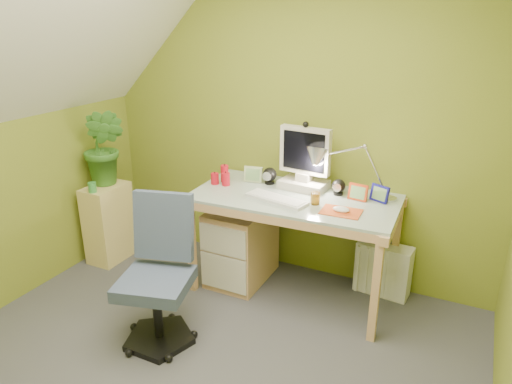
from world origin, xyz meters
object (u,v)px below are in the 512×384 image
at_px(potted_plant, 104,147).
at_px(radiator, 383,269).
at_px(desk_lamp, 367,159).
at_px(task_chair, 155,282).
at_px(desk, 293,245).
at_px(side_ledge, 109,223).
at_px(monitor, 305,153).

xyz_separation_m(potted_plant, radiator, (2.21, 0.43, -0.78)).
height_order(desk_lamp, task_chair, desk_lamp).
bearing_deg(desk, desk_lamp, 19.70).
bearing_deg(desk_lamp, task_chair, -127.44).
bearing_deg(side_ledge, desk_lamp, 10.71).
distance_m(desk, monitor, 0.68).
relative_size(desk_lamp, task_chair, 0.66).
xyz_separation_m(desk, side_ledge, (-1.59, -0.21, -0.06)).
height_order(desk, desk_lamp, desk_lamp).
relative_size(desk_lamp, potted_plant, 0.90).
xyz_separation_m(desk, monitor, (0.00, 0.18, 0.65)).
distance_m(monitor, potted_plant, 1.63).
relative_size(side_ledge, potted_plant, 1.04).
distance_m(desk_lamp, task_chair, 1.62).
bearing_deg(radiator, task_chair, -128.82).
relative_size(monitor, side_ledge, 0.81).
height_order(desk, radiator, desk).
height_order(monitor, radiator, monitor).
xyz_separation_m(monitor, radiator, (0.62, 0.09, -0.84)).
bearing_deg(task_chair, radiator, 30.77).
bearing_deg(desk_lamp, radiator, 32.14).
distance_m(desk_lamp, radiator, 0.88).
bearing_deg(monitor, desk_lamp, 4.37).
bearing_deg(potted_plant, desk_lamp, 9.35).
bearing_deg(side_ledge, potted_plant, 90.00).
bearing_deg(side_ledge, radiator, 12.15).
bearing_deg(monitor, task_chair, -111.69).
distance_m(task_chair, radiator, 1.69).
relative_size(desk, side_ledge, 2.18).
distance_m(side_ledge, task_chair, 1.28).
relative_size(desk, task_chair, 1.67).
relative_size(desk, desk_lamp, 2.54).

